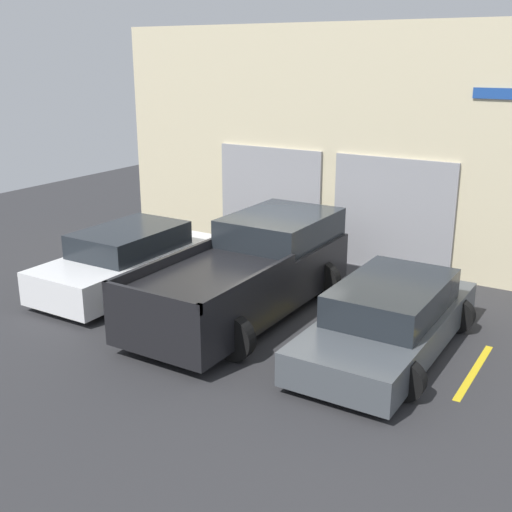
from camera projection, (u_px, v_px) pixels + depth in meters
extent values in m
plane|color=#2D2D30|center=(274.00, 296.00, 13.66)|extent=(28.00, 28.00, 0.00)
cube|color=beige|center=(343.00, 146.00, 15.49)|extent=(12.63, 0.60, 5.65)
cube|color=#939399|center=(270.00, 199.00, 16.59)|extent=(2.91, 0.08, 2.69)
cube|color=#939399|center=(392.00, 215.00, 14.93)|extent=(2.91, 0.08, 2.69)
cube|color=#1E4799|center=(495.00, 93.00, 13.08)|extent=(0.90, 0.03, 0.22)
cube|color=black|center=(243.00, 282.00, 12.45)|extent=(2.00, 5.45, 0.96)
cube|color=#1E2328|center=(281.00, 227.00, 13.44)|extent=(1.84, 2.45, 0.57)
cube|color=black|center=(162.00, 263.00, 11.77)|extent=(0.08, 3.00, 0.18)
cube|color=black|center=(251.00, 282.00, 10.81)|extent=(0.08, 3.00, 0.18)
cube|color=black|center=(150.00, 297.00, 10.10)|extent=(2.00, 0.08, 0.18)
cylinder|color=black|center=(250.00, 266.00, 14.36)|extent=(0.80, 0.22, 0.80)
cylinder|color=black|center=(322.00, 280.00, 13.47)|extent=(0.80, 0.22, 0.80)
cylinder|color=black|center=(151.00, 316.00, 11.61)|extent=(0.80, 0.22, 0.80)
cylinder|color=black|center=(233.00, 338.00, 10.72)|extent=(0.80, 0.22, 0.80)
cube|color=white|center=(128.00, 267.00, 14.01)|extent=(1.78, 4.34, 0.68)
cube|color=#1E2328|center=(130.00, 239.00, 13.92)|extent=(1.57, 2.39, 0.51)
cylinder|color=black|center=(142.00, 253.00, 15.54)|extent=(0.66, 0.22, 0.66)
cylinder|color=black|center=(194.00, 263.00, 14.76)|extent=(0.66, 0.22, 0.66)
cylinder|color=black|center=(56.00, 285.00, 13.36)|extent=(0.66, 0.22, 0.66)
cylinder|color=black|center=(111.00, 300.00, 12.57)|extent=(0.66, 0.22, 0.66)
cube|color=#474C51|center=(388.00, 328.00, 11.04)|extent=(1.82, 4.68, 0.55)
cube|color=#1E2328|center=(393.00, 297.00, 10.97)|extent=(1.60, 2.57, 0.54)
cylinder|color=black|center=(375.00, 299.00, 12.65)|extent=(0.64, 0.22, 0.64)
cylinder|color=black|center=(457.00, 315.00, 11.85)|extent=(0.64, 0.22, 0.64)
cylinder|color=black|center=(308.00, 355.00, 10.29)|extent=(0.64, 0.22, 0.64)
cylinder|color=black|center=(404.00, 380.00, 9.50)|extent=(0.64, 0.22, 0.64)
cube|color=gold|center=(81.00, 276.00, 14.90)|extent=(0.12, 2.20, 0.01)
cube|color=gold|center=(183.00, 301.00, 13.41)|extent=(0.12, 2.20, 0.01)
cube|color=gold|center=(310.00, 332.00, 11.91)|extent=(0.12, 2.20, 0.01)
cube|color=gold|center=(474.00, 371.00, 10.42)|extent=(0.12, 2.20, 0.01)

